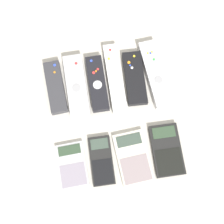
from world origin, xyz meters
name	(u,v)px	position (x,y,z in m)	size (l,w,h in m)	color
ground_plane	(114,124)	(0.00, 0.00, 0.00)	(3.00, 3.00, 0.00)	beige
remote_0	(56,87)	(-0.15, 0.14, 0.01)	(0.06, 0.16, 0.03)	#333338
remote_1	(76,86)	(-0.09, 0.13, 0.01)	(0.06, 0.20, 0.03)	#B7B7BC
remote_2	(97,84)	(-0.03, 0.13, 0.01)	(0.05, 0.17, 0.03)	black
remote_3	(115,78)	(0.03, 0.14, 0.01)	(0.05, 0.22, 0.03)	white
remote_4	(135,78)	(0.09, 0.13, 0.01)	(0.07, 0.17, 0.02)	black
remote_5	(156,74)	(0.15, 0.13, 0.01)	(0.07, 0.22, 0.03)	silver
calculator_0	(72,165)	(-0.14, -0.10, 0.01)	(0.08, 0.13, 0.01)	#B2B2B7
calculator_1	(102,160)	(-0.05, -0.10, 0.01)	(0.07, 0.14, 0.01)	black
calculator_2	(133,157)	(0.04, -0.11, 0.01)	(0.10, 0.15, 0.01)	beige
calculator_3	(167,150)	(0.14, -0.10, 0.01)	(0.09, 0.15, 0.02)	black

